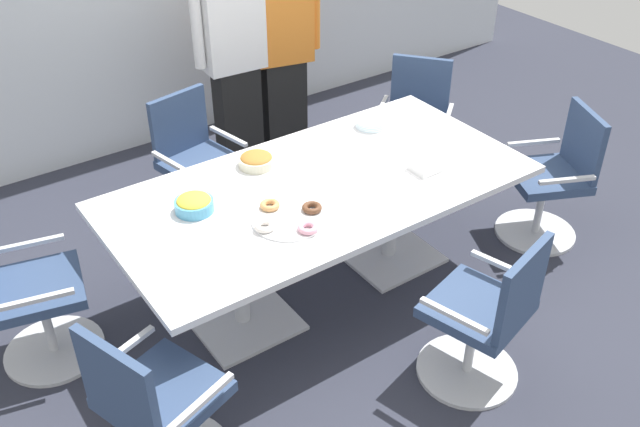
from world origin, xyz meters
TOP-DOWN VIEW (x-y plane):
  - ground_plane at (0.00, 0.00)m, footprint 10.00×10.00m
  - conference_table at (0.00, 0.00)m, footprint 2.40×1.20m
  - office_chair_0 at (1.34, 0.68)m, footprint 0.76×0.76m
  - office_chair_1 at (-0.25, 1.09)m, footprint 0.64×0.64m
  - office_chair_2 at (-1.59, 0.40)m, footprint 0.65×0.65m
  - office_chair_3 at (-1.35, -0.67)m, footprint 0.68×0.68m
  - office_chair_4 at (0.25, -1.09)m, footprint 0.66×0.66m
  - office_chair_5 at (1.58, -0.41)m, footprint 0.72×0.72m
  - person_standing_0 at (0.36, 1.60)m, footprint 0.61×0.25m
  - person_standing_1 at (0.75, 1.56)m, footprint 0.61×0.31m
  - snack_bowl_pretzels at (-0.19, 0.38)m, footprint 0.21×0.21m
  - snack_bowl_chips_yellow at (-0.70, 0.17)m, footprint 0.21×0.21m
  - donut_platter at (-0.34, -0.20)m, footprint 0.40×0.40m
  - plate_stack at (0.67, 0.38)m, footprint 0.19×0.19m
  - napkin_pile at (0.58, -0.23)m, footprint 0.15×0.15m

SIDE VIEW (x-z plane):
  - ground_plane at x=0.00m, z-range -0.01..0.00m
  - office_chair_0 at x=1.34m, z-range -0.05..0.86m
  - office_chair_1 at x=-0.25m, z-range -0.05..0.86m
  - office_chair_2 at x=-1.59m, z-range -0.05..0.86m
  - office_chair_3 at x=-1.35m, z-range -0.05..0.86m
  - office_chair_4 at x=0.25m, z-range -0.05..0.86m
  - office_chair_5 at x=1.58m, z-range -0.05..0.86m
  - conference_table at x=0.00m, z-range 0.25..1.00m
  - donut_platter at x=-0.34m, z-range 0.74..0.79m
  - plate_stack at x=0.67m, z-range 0.75..0.80m
  - napkin_pile at x=0.58m, z-range 0.75..0.81m
  - snack_bowl_pretzels at x=-0.19m, z-range 0.75..0.83m
  - snack_bowl_chips_yellow at x=-0.70m, z-range 0.75..0.84m
  - person_standing_1 at x=0.75m, z-range 0.03..1.69m
  - person_standing_0 at x=0.36m, z-range 0.03..1.73m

